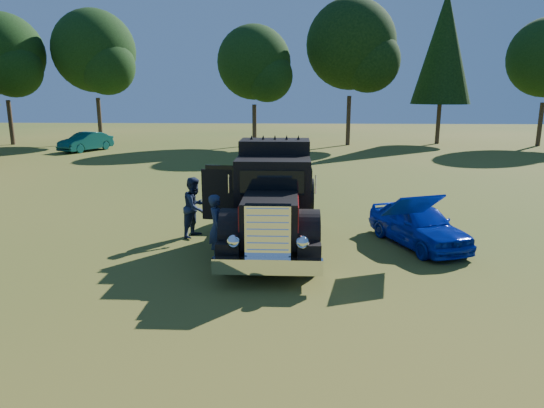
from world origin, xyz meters
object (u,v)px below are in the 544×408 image
Objects in this scene: hotrod_coupe at (418,224)px; spectator_near at (217,227)px; spectator_far at (195,207)px; distant_teal_car at (86,142)px; diamond_t_truck at (273,202)px.

hotrod_coupe is 2.39× the size of spectator_near.
spectator_near is at bearing -165.16° from hotrod_coupe.
distant_teal_car is at bearing 51.06° from spectator_far.
spectator_far reaches higher than distant_teal_car.
hotrod_coupe is at bearing -74.25° from spectator_far.
hotrod_coupe is 2.27× the size of spectator_far.
spectator_near is 0.95× the size of spectator_far.
distant_teal_car is at bearing 123.89° from diamond_t_truck.
spectator_far is at bearing 15.80° from spectator_near.
diamond_t_truck is 2.59m from spectator_far.
hotrod_coupe is 5.86m from spectator_near.
diamond_t_truck is 4.04× the size of spectator_near.
diamond_t_truck reaches higher than spectator_far.
distant_teal_car is (-12.97, 22.22, -0.22)m from spectator_far.
hotrod_coupe is 0.97× the size of distant_teal_car.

